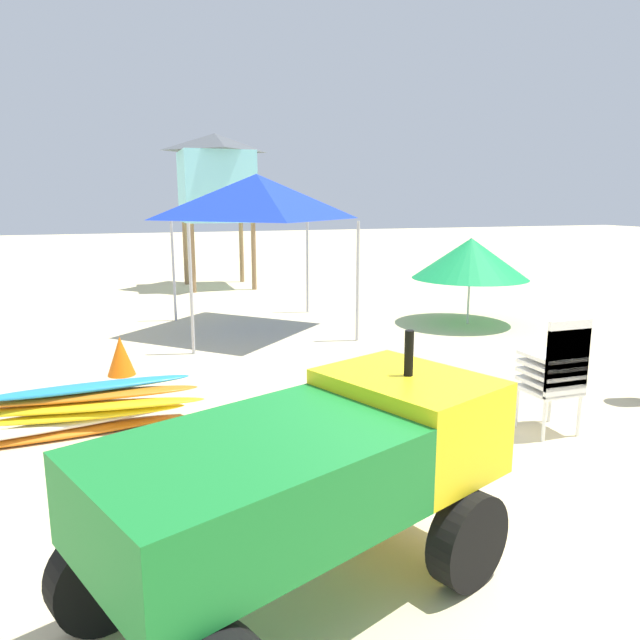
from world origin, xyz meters
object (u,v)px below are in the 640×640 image
(traffic_cone_near, at_px, (121,356))
(utility_cart, at_px, (314,471))
(beach_umbrella_left, at_px, (471,258))
(popup_canopy, at_px, (257,197))
(lifeguard_tower, at_px, (216,178))
(stacked_plastic_chairs, at_px, (558,368))
(surfboard_pile, at_px, (77,410))

(traffic_cone_near, bearing_deg, utility_cart, -78.83)
(utility_cart, height_order, beach_umbrella_left, beach_umbrella_left)
(utility_cart, bearing_deg, popup_canopy, 79.21)
(lifeguard_tower, bearing_deg, traffic_cone_near, -108.71)
(stacked_plastic_chairs, bearing_deg, popup_canopy, 105.95)
(popup_canopy, distance_m, beach_umbrella_left, 4.10)
(lifeguard_tower, distance_m, beach_umbrella_left, 7.52)
(stacked_plastic_chairs, relative_size, traffic_cone_near, 2.27)
(popup_canopy, xyz_separation_m, traffic_cone_near, (-2.41, -2.17, -2.10))
(stacked_plastic_chairs, relative_size, beach_umbrella_left, 0.55)
(stacked_plastic_chairs, distance_m, popup_canopy, 6.23)
(lifeguard_tower, distance_m, traffic_cone_near, 8.65)
(surfboard_pile, height_order, popup_canopy, popup_canopy)
(popup_canopy, bearing_deg, utility_cart, -100.79)
(utility_cart, height_order, surfboard_pile, utility_cart)
(stacked_plastic_chairs, height_order, lifeguard_tower, lifeguard_tower)
(stacked_plastic_chairs, bearing_deg, traffic_cone_near, 138.48)
(popup_canopy, bearing_deg, lifeguard_tower, 87.65)
(utility_cart, relative_size, popup_canopy, 1.02)
(utility_cart, relative_size, lifeguard_tower, 0.71)
(popup_canopy, bearing_deg, traffic_cone_near, -138.00)
(stacked_plastic_chairs, bearing_deg, beach_umbrella_left, 66.11)
(stacked_plastic_chairs, distance_m, lifeguard_tower, 11.70)
(utility_cart, distance_m, lifeguard_tower, 13.23)
(beach_umbrella_left, bearing_deg, lifeguard_tower, 119.79)
(lifeguard_tower, xyz_separation_m, beach_umbrella_left, (3.65, -6.37, -1.63))
(lifeguard_tower, bearing_deg, beach_umbrella_left, -60.21)
(utility_cart, xyz_separation_m, stacked_plastic_chairs, (3.04, 1.56, -0.09))
(surfboard_pile, height_order, traffic_cone_near, traffic_cone_near)
(beach_umbrella_left, xyz_separation_m, traffic_cone_near, (-6.29, -1.44, -0.97))
(utility_cart, distance_m, beach_umbrella_left, 8.45)
(utility_cart, relative_size, traffic_cone_near, 5.32)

